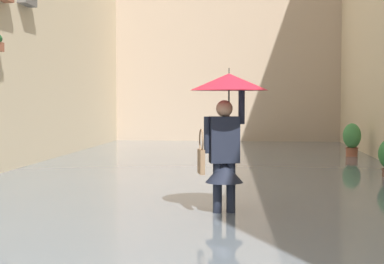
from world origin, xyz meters
The scene contains 5 objects.
ground_plane centered at (0.00, -9.80, 0.00)m, with size 60.00×60.00×0.00m, color gray.
flood_water centered at (0.00, -9.80, 0.08)m, with size 9.07×25.60×0.15m, color slate.
building_facade_far centered at (0.00, -20.50, 4.48)m, with size 11.87×1.80×8.96m, color tan.
person_wading centered at (-0.65, -5.65, 1.44)m, with size 1.02×1.02×2.05m.
potted_plant_mid_left centered at (-3.62, -13.93, 0.60)m, with size 0.48×0.48×1.03m.
Camera 1 is at (-0.99, 2.02, 1.62)m, focal length 54.73 mm.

